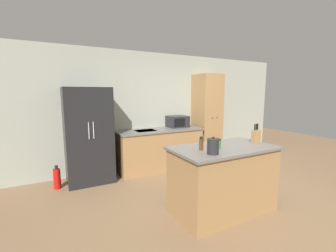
% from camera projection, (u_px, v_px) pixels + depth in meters
% --- Properties ---
extents(ground_plane, '(14.00, 14.00, 0.00)m').
position_uv_depth(ground_plane, '(226.00, 203.00, 3.48)').
color(ground_plane, '#846647').
extents(wall_back, '(7.20, 0.06, 2.60)m').
position_uv_depth(wall_back, '(160.00, 110.00, 5.33)').
color(wall_back, '#9EA393').
rests_on(wall_back, ground_plane).
extents(refrigerator, '(0.83, 0.72, 1.80)m').
position_uv_depth(refrigerator, '(88.00, 135.00, 4.26)').
color(refrigerator, black).
rests_on(refrigerator, ground_plane).
extents(back_counter, '(1.93, 0.68, 0.89)m').
position_uv_depth(back_counter, '(160.00, 149.00, 5.06)').
color(back_counter, '#9E7547').
rests_on(back_counter, ground_plane).
extents(pantry_cabinet, '(0.57, 0.61, 2.15)m').
position_uv_depth(pantry_cabinet, '(207.00, 118.00, 5.61)').
color(pantry_cabinet, '#9E7547').
rests_on(pantry_cabinet, ground_plane).
extents(kitchen_island, '(1.48, 0.82, 0.95)m').
position_uv_depth(kitchen_island, '(223.00, 179.00, 3.20)').
color(kitchen_island, '#9E7547').
rests_on(kitchen_island, ground_plane).
extents(microwave, '(0.46, 0.39, 0.26)m').
position_uv_depth(microwave, '(178.00, 121.00, 5.31)').
color(microwave, '#232326').
rests_on(microwave, back_counter).
extents(knife_block, '(0.12, 0.08, 0.29)m').
position_uv_depth(knife_block, '(256.00, 136.00, 3.35)').
color(knife_block, '#9E7547').
rests_on(knife_block, kitchen_island).
extents(spice_bottle_tall_dark, '(0.05, 0.05, 0.14)m').
position_uv_depth(spice_bottle_tall_dark, '(213.00, 142.00, 3.14)').
color(spice_bottle_tall_dark, '#563319').
rests_on(spice_bottle_tall_dark, kitchen_island).
extents(spice_bottle_short_red, '(0.04, 0.04, 0.18)m').
position_uv_depth(spice_bottle_short_red, '(214.00, 145.00, 2.88)').
color(spice_bottle_short_red, orange).
rests_on(spice_bottle_short_red, kitchen_island).
extents(spice_bottle_amber_oil, '(0.04, 0.04, 0.14)m').
position_uv_depth(spice_bottle_amber_oil, '(220.00, 144.00, 3.01)').
color(spice_bottle_amber_oil, '#337033').
rests_on(spice_bottle_amber_oil, kitchen_island).
extents(spice_bottle_green_herb, '(0.05, 0.05, 0.18)m').
position_uv_depth(spice_bottle_green_herb, '(201.00, 144.00, 2.94)').
color(spice_bottle_green_herb, '#563319').
rests_on(spice_bottle_green_herb, kitchen_island).
extents(kettle, '(0.14, 0.14, 0.22)m').
position_uv_depth(kettle, '(213.00, 146.00, 2.75)').
color(kettle, '#232326').
rests_on(kettle, kitchen_island).
extents(fire_extinguisher, '(0.12, 0.12, 0.43)m').
position_uv_depth(fire_extinguisher, '(57.00, 178.00, 3.99)').
color(fire_extinguisher, red).
rests_on(fire_extinguisher, ground_plane).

